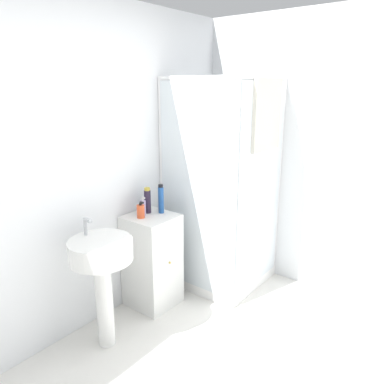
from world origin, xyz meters
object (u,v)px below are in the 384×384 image
object	(u,v)px
shampoo_bottle_tall_black	(148,201)
lotion_bottle_white	(143,208)
sink	(102,264)
shampoo_bottle_blue	(161,199)
soap_dispenser	(141,211)

from	to	relation	value
shampoo_bottle_tall_black	lotion_bottle_white	distance (m)	0.08
sink	shampoo_bottle_tall_black	distance (m)	0.74
sink	shampoo_bottle_blue	distance (m)	0.79
sink	lotion_bottle_white	distance (m)	0.66
shampoo_bottle_tall_black	sink	bearing A→B (deg)	-164.10
sink	shampoo_bottle_tall_black	bearing A→B (deg)	15.90
soap_dispenser	shampoo_bottle_tall_black	distance (m)	0.14
sink	shampoo_bottle_tall_black	xyz separation A→B (m)	(0.66, 0.19, 0.27)
soap_dispenser	shampoo_bottle_blue	world-z (taller)	shampoo_bottle_blue
shampoo_bottle_tall_black	lotion_bottle_white	size ratio (longest dim) A/B	1.40
shampoo_bottle_tall_black	soap_dispenser	bearing A→B (deg)	-160.71
lotion_bottle_white	soap_dispenser	bearing A→B (deg)	-150.89
soap_dispenser	shampoo_bottle_tall_black	xyz separation A→B (m)	(0.13, 0.04, 0.05)
shampoo_bottle_blue	lotion_bottle_white	bearing A→B (deg)	150.25
sink	soap_dispenser	size ratio (longest dim) A/B	6.89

